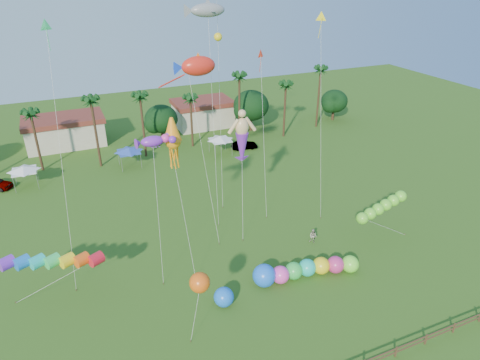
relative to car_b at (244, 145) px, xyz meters
name	(u,v)px	position (x,y,z in m)	size (l,w,h in m)	color
ground	(288,326)	(-12.33, -36.43, -0.68)	(160.00, 160.00, 0.00)	#285116
tree_line	(178,117)	(-8.76, 7.56, 3.60)	(69.46, 8.91, 11.00)	#3A2819
buildings_row	(132,124)	(-15.42, 13.57, 1.32)	(35.00, 7.00, 4.00)	beige
tent_row	(129,151)	(-18.33, -0.10, 2.07)	(31.00, 4.00, 0.60)	white
car_b	(244,145)	(0.00, 0.00, 0.00)	(1.43, 4.11, 1.36)	#4C4C54
spectator_b	(313,236)	(-4.00, -27.00, 0.14)	(0.79, 0.62, 1.63)	gray
caterpillar_inflatable	(302,270)	(-8.08, -31.53, 0.24)	(10.67, 3.65, 2.18)	#FF43C1
blue_ball	(224,297)	(-16.30, -31.98, 0.21)	(1.78, 1.78, 1.78)	blue
rainbow_tube	(72,265)	(-28.00, -25.87, 2.99)	(9.31, 3.40, 4.23)	red
green_worm	(362,218)	(0.18, -29.45, 2.75)	(9.54, 3.40, 4.19)	#69DC30
orange_ball_kite	(200,283)	(-19.16, -34.45, 4.70)	(2.22, 2.13, 6.19)	#ED5D13
merman_kite	(242,140)	(-9.44, -20.37, 9.71)	(2.63, 4.30, 13.16)	#E1B880
fish_kite	(198,66)	(-12.98, -17.55, 17.14)	(5.45, 6.97, 18.92)	red
shark_kite	(208,10)	(-10.68, -14.42, 22.02)	(5.03, 6.36, 23.59)	gray
squid_kite	(173,141)	(-17.55, -23.13, 11.82)	(2.20, 6.13, 14.85)	orange
lobster_kite	(152,141)	(-19.56, -23.81, 12.36)	(3.96, 4.92, 13.73)	purple
delta_kite_red	(261,58)	(-5.91, -17.29, 17.33)	(1.12, 3.67, 18.94)	red
delta_kite_yellow	(321,21)	(0.39, -18.66, 20.88)	(1.46, 5.11, 22.57)	yellow
delta_kite_green	(47,34)	(-26.38, -20.98, 21.41)	(2.37, 4.34, 23.20)	#35E17A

